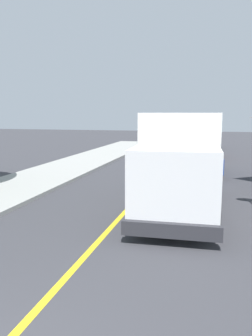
# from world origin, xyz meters

# --- Properties ---
(centre_line_yellow) EXTENTS (0.16, 56.00, 0.01)m
(centre_line_yellow) POSITION_xyz_m (0.00, 10.00, 0.00)
(centre_line_yellow) COLOR gold
(centre_line_yellow) RESTS_ON ground
(box_truck) EXTENTS (2.67, 7.27, 3.20)m
(box_truck) POSITION_xyz_m (1.66, 9.44, 1.77)
(box_truck) COLOR silver
(box_truck) RESTS_ON ground
(parked_car_near) EXTENTS (2.00, 4.48, 1.67)m
(parked_car_near) POSITION_xyz_m (2.27, 16.43, 0.79)
(parked_car_near) COLOR #2D4793
(parked_car_near) RESTS_ON ground
(parked_car_mid) EXTENTS (1.84, 4.41, 1.67)m
(parked_car_mid) POSITION_xyz_m (1.94, 22.99, 0.79)
(parked_car_mid) COLOR maroon
(parked_car_mid) RESTS_ON ground
(parked_car_far) EXTENTS (1.82, 4.41, 1.67)m
(parked_car_far) POSITION_xyz_m (1.85, 29.49, 0.79)
(parked_car_far) COLOR black
(parked_car_far) RESTS_ON ground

